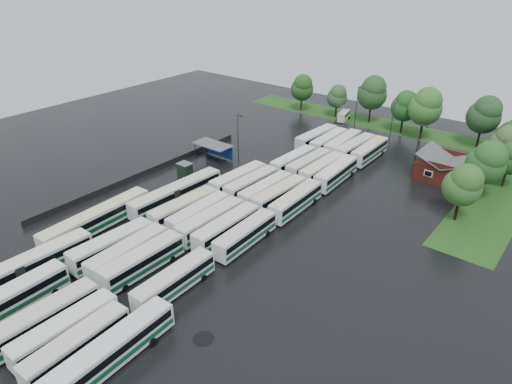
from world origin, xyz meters
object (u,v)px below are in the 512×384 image
Objects in this scene: minibus at (344,116)px; artic_bus_east at (96,362)px; brick_building at (446,170)px; artic_bus_west_a at (24,269)px.

artic_bus_east is at bearing -90.32° from minibus.
brick_building is 1.79× the size of minibus.
brick_building is at bearing -43.67° from minibus.
brick_building is 37.62m from minibus.
brick_building is 70.08m from artic_bus_east.
brick_building is 73.62m from artic_bus_west_a.
brick_building reaches higher than artic_bus_east.
brick_building is at bearing 77.69° from artic_bus_east.
artic_bus_east is (-12.06, -69.03, 0.09)m from brick_building.
brick_building is 0.54× the size of artic_bus_west_a.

